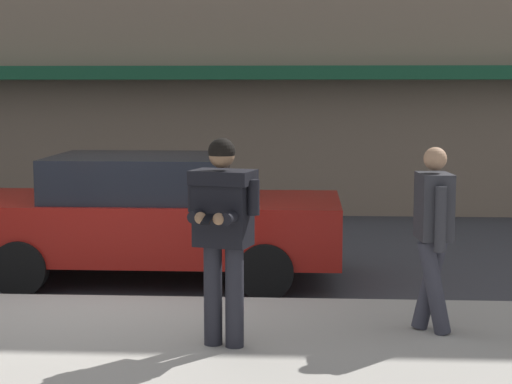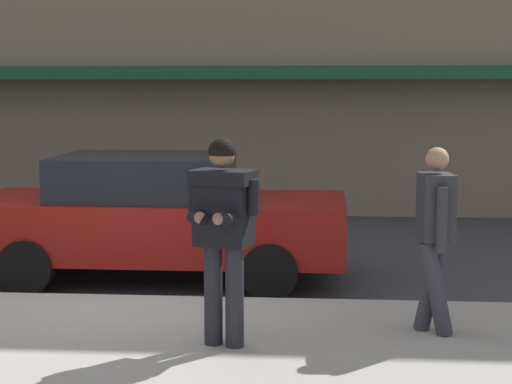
% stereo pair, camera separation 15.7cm
% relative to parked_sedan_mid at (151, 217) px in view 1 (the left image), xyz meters
% --- Properties ---
extents(ground_plane, '(80.00, 80.00, 0.00)m').
position_rel_parked_sedan_mid_xyz_m(ground_plane, '(-0.30, -1.13, -0.79)').
color(ground_plane, '#3D3D42').
extents(curb_paint_line, '(28.00, 0.12, 0.01)m').
position_rel_parked_sedan_mid_xyz_m(curb_paint_line, '(0.70, -1.08, -0.79)').
color(curb_paint_line, silver).
rests_on(curb_paint_line, ground).
extents(parked_sedan_mid, '(4.51, 1.94, 1.54)m').
position_rel_parked_sedan_mid_xyz_m(parked_sedan_mid, '(0.00, 0.00, 0.00)').
color(parked_sedan_mid, maroon).
rests_on(parked_sedan_mid, ground).
extents(man_texting_on_phone, '(0.63, 0.64, 1.81)m').
position_rel_parked_sedan_mid_xyz_m(man_texting_on_phone, '(1.18, -3.04, 0.46)').
color(man_texting_on_phone, '#23232B').
rests_on(man_texting_on_phone, sidewalk).
extents(pedestrian_with_bag, '(0.35, 0.72, 1.70)m').
position_rel_parked_sedan_mid_xyz_m(pedestrian_with_bag, '(3.04, -2.47, 0.32)').
color(pedestrian_with_bag, '#33333D').
rests_on(pedestrian_with_bag, sidewalk).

